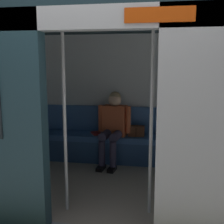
{
  "coord_description": "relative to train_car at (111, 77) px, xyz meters",
  "views": [
    {
      "loc": [
        -0.54,
        2.46,
        1.63
      ],
      "look_at": [
        0.07,
        -1.15,
        1.0
      ],
      "focal_mm": 45.43,
      "sensor_mm": 36.0,
      "label": 1
    }
  ],
  "objects": [
    {
      "name": "handbag",
      "position": [
        -0.25,
        -0.95,
        -0.93
      ],
      "size": [
        0.26,
        0.15,
        0.17
      ],
      "color": "brown",
      "rests_on": "bench_seat"
    },
    {
      "name": "book",
      "position": [
        0.42,
        -0.97,
        -1.0
      ],
      "size": [
        0.24,
        0.27,
        0.03
      ],
      "primitive_type": "cube",
      "rotation": [
        0.0,
        0.0,
        0.5
      ],
      "color": "#B22D2D",
      "rests_on": "bench_seat"
    },
    {
      "name": "train_car",
      "position": [
        0.0,
        0.0,
        0.0
      ],
      "size": [
        6.4,
        2.54,
        2.24
      ],
      "color": "#ADAFB5",
      "rests_on": "ground_plane"
    },
    {
      "name": "bench_seat",
      "position": [
        -0.08,
        -0.92,
        -1.12
      ],
      "size": [
        3.19,
        0.44,
        0.45
      ],
      "color": "#38609E",
      "rests_on": "ground_plane"
    },
    {
      "name": "person_seated",
      "position": [
        0.12,
        -0.87,
        -0.79
      ],
      "size": [
        0.55,
        0.71,
        1.18
      ],
      "color": "#CC5933",
      "rests_on": "ground_plane"
    },
    {
      "name": "grab_pole_far",
      "position": [
        -0.53,
        0.64,
        -0.42
      ],
      "size": [
        0.04,
        0.04,
        2.1
      ],
      "primitive_type": "cylinder",
      "color": "silver",
      "rests_on": "ground_plane"
    },
    {
      "name": "grab_pole_door",
      "position": [
        0.38,
        0.73,
        -0.42
      ],
      "size": [
        0.04,
        0.04,
        2.1
      ],
      "primitive_type": "cylinder",
      "color": "silver",
      "rests_on": "ground_plane"
    }
  ]
}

